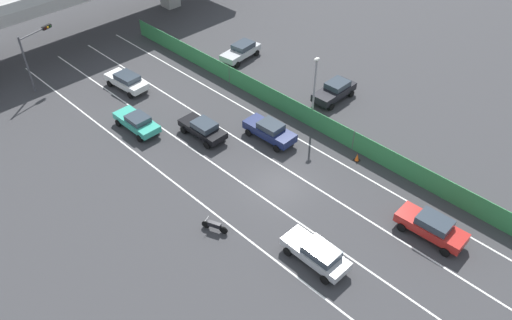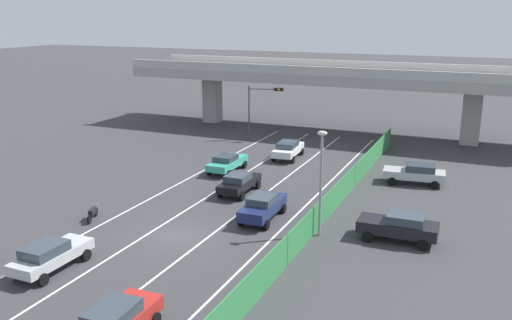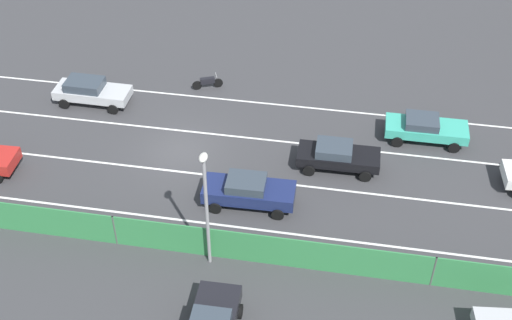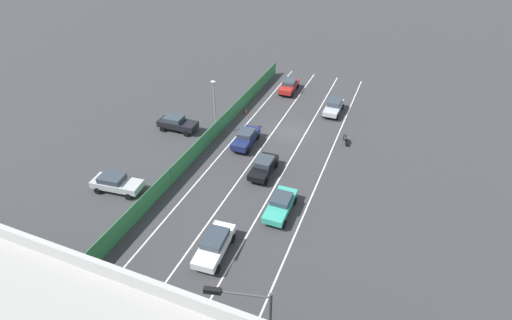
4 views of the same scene
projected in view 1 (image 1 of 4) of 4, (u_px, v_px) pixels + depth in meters
ground_plane at (279, 186)px, 38.21m from camera, size 300.00×300.00×0.00m
lane_line_left_edge at (172, 181)px, 38.65m from camera, size 0.14×48.39×0.01m
lane_line_mid_left at (207, 159)px, 40.60m from camera, size 0.14×48.39×0.01m
lane_line_mid_right at (240, 140)px, 42.55m from camera, size 0.14×48.39×0.01m
lane_line_right_edge at (270, 122)px, 44.51m from camera, size 0.14×48.39×0.01m
green_fence at (286, 104)px, 45.06m from camera, size 0.10×44.49×1.80m
car_sedan_red at (432, 226)px, 33.78m from camera, size 2.13×4.75×1.68m
car_sedan_black at (203, 128)px, 42.40m from camera, size 2.01×4.44×1.53m
car_sedan_silver at (317, 253)px, 32.08m from camera, size 2.01×4.60×1.57m
car_taxi_teal at (137, 122)px, 43.15m from camera, size 2.02×4.62×1.49m
car_hatchback_white at (127, 81)px, 48.22m from camera, size 2.29×4.76×1.58m
car_sedan_navy at (270, 130)px, 42.07m from camera, size 2.06×4.70×1.65m
motorcycle at (215, 226)px, 34.45m from camera, size 0.91×1.84×0.93m
parked_sedan_dark at (335, 90)px, 46.78m from camera, size 4.62×2.13×1.70m
parked_wagon_silver at (241, 51)px, 52.82m from camera, size 4.84×2.44×1.61m
traffic_light at (35, 48)px, 46.67m from camera, size 3.61×1.09×5.63m
street_lamp at (315, 85)px, 41.79m from camera, size 0.60×0.36×6.45m
traffic_cone at (357, 157)px, 40.31m from camera, size 0.47×0.47×0.65m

